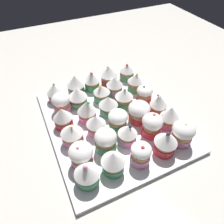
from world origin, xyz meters
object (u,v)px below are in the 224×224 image
Objects in this scene: cupcake_22 at (152,125)px; cupcake_4 at (81,155)px; cupcake_18 at (109,75)px; cupcake_15 at (117,120)px; cupcake_20 at (124,98)px; cupcake_16 at (129,134)px; cupcake_3 at (72,134)px; cupcake_13 at (102,93)px; cupcake_14 at (108,105)px; cupcake_7 at (78,96)px; cupcake_29 at (183,133)px; cupcake_21 at (139,112)px; cupcake_23 at (166,142)px; cupcake_27 at (158,105)px; cupcake_8 at (87,111)px; cupcake_12 at (92,80)px; cupcake_24 at (127,72)px; baking_tray at (112,120)px; cupcake_17 at (141,153)px; cupcake_9 at (96,124)px; cupcake_2 at (63,117)px; cupcake_6 at (76,85)px; cupcake_19 at (115,85)px; cupcake_25 at (135,82)px; cupcake_0 at (56,92)px; cupcake_11 at (113,161)px; cupcake_1 at (61,103)px; cupcake_10 at (106,140)px; cupcake_28 at (170,117)px; cupcake_5 at (87,173)px.

cupcake_4 is at bearing -88.12° from cupcake_22.
cupcake_15 is at bearing -18.72° from cupcake_18.
cupcake_18 is 1.08× the size of cupcake_20.
cupcake_4 is 1.09× the size of cupcake_16.
cupcake_13 is (-13.51, 14.92, -0.24)cm from cupcake_3.
cupcake_14 reaches higher than cupcake_15.
cupcake_29 reaches higher than cupcake_7.
cupcake_21 is (15.14, 14.93, -0.01)cm from cupcake_7.
cupcake_29 reaches higher than cupcake_3.
cupcake_23 is 14.86cm from cupcake_27.
cupcake_8 reaches higher than cupcake_12.
cupcake_24 is at bearing 135.15° from cupcake_4.
baking_tray is at bearing 175.10° from cupcake_15.
cupcake_23 is at bearing 1.48° from cupcake_21.
cupcake_14 and cupcake_17 have the same top height.
cupcake_24 is at bearing 148.37° from cupcake_20.
cupcake_2 is at bearing -130.59° from cupcake_9.
cupcake_12 is at bearing 161.55° from cupcake_9.
cupcake_6 is 37.54cm from cupcake_23.
cupcake_15 is 0.99× the size of cupcake_24.
baking_tray is 6.36× the size of cupcake_19.
cupcake_20 is at bearing 62.79° from cupcake_7.
cupcake_21 is (-13.44, 7.27, 0.30)cm from cupcake_17.
cupcake_9 reaches higher than baking_tray.
cupcake_16 is 24.17cm from cupcake_25.
cupcake_0 is 7.51cm from cupcake_6.
cupcake_22 is 1.07× the size of cupcake_25.
cupcake_16 is at bearing 177.52° from cupcake_17.
cupcake_8 is 1.06× the size of cupcake_19.
cupcake_3 is 0.95× the size of cupcake_11.
cupcake_27 is (0.68, 28.60, 0.51)cm from cupcake_3.
cupcake_17 is 22.33cm from cupcake_20.
cupcake_17 is 0.98× the size of cupcake_21.
cupcake_6 is at bearing -149.30° from cupcake_29.
cupcake_19 and cupcake_20 have the same top height.
cupcake_25 is (0.89, 27.27, 0.23)cm from cupcake_1.
cupcake_10 is 16.19cm from cupcake_23.
cupcake_15 is at bearing 132.07° from cupcake_10.
cupcake_24 is at bearing 161.27° from cupcake_21.
cupcake_2 reaches higher than cupcake_25.
cupcake_28 reaches higher than cupcake_1.
cupcake_5 is 1.00× the size of cupcake_12.
cupcake_24 is 34.39cm from cupcake_29.
cupcake_11 is 27.96cm from cupcake_13.
cupcake_21 is at bearing 45.21° from cupcake_0.
cupcake_22 reaches higher than cupcake_17.
cupcake_4 is 16.02cm from cupcake_8.
cupcake_17 is (27.40, -0.65, 0.17)cm from cupcake_13.
cupcake_19 is at bearing -177.18° from cupcake_23.
cupcake_3 reaches higher than cupcake_15.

